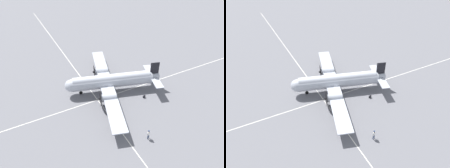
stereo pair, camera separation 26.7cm
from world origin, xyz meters
TOP-DOWN VIEW (x-y plane):
  - ground_plane at (0.00, 0.00)m, footprint 300.00×300.00m
  - apron_line_eastwest at (0.00, 1.42)m, footprint 120.00×0.16m
  - apron_line_northsouth at (4.04, 0.00)m, footprint 0.16×120.00m
  - airliner_main at (0.40, -0.12)m, footprint 19.88×27.38m
  - crew_foreground at (0.82, 14.29)m, footprint 0.61×0.34m
  - suitcase_near_door at (-4.68, 5.19)m, footprint 0.52×0.18m

SIDE VIEW (x-z plane):
  - ground_plane at x=0.00m, z-range 0.00..0.00m
  - apron_line_eastwest at x=0.00m, z-range 0.00..0.01m
  - apron_line_northsouth at x=4.04m, z-range 0.00..0.01m
  - suitcase_near_door at x=-4.68m, z-range -0.02..0.61m
  - crew_foreground at x=0.82m, z-range 0.23..2.04m
  - airliner_main at x=0.40m, z-range -0.39..5.48m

